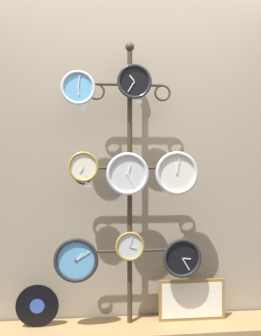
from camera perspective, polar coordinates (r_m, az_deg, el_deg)
name	(u,v)px	position (r m, az deg, el deg)	size (l,w,h in m)	color
shop_wall	(127,139)	(3.00, -0.45, 4.21)	(4.40, 0.04, 2.80)	gray
low_shelf	(131,330)	(3.02, 0.02, -22.43)	(2.20, 0.36, 0.06)	#9E7A4C
display_stand	(130,230)	(2.88, -0.11, -9.05)	(0.79, 0.38, 2.09)	#382D1E
clock_top_left	(78,88)	(2.78, -7.62, 11.47)	(0.24, 0.04, 0.24)	#60A8DB
clock_top_center	(134,82)	(2.82, 0.56, 12.43)	(0.25, 0.04, 0.25)	black
clock_middle_left	(83,167)	(2.75, -6.86, 0.18)	(0.21, 0.04, 0.21)	silver
clock_middle_center	(128,174)	(2.75, -0.43, -0.85)	(0.30, 0.04, 0.30)	silver
clock_middle_right	(177,173)	(2.80, 6.74, -0.74)	(0.31, 0.04, 0.31)	silver
clock_bottom_left	(76,260)	(2.79, -7.91, -13.11)	(0.31, 0.04, 0.31)	#60A8DB
clock_bottom_center	(130,246)	(2.82, -0.09, -11.28)	(0.21, 0.04, 0.21)	silver
clock_bottom_right	(182,258)	(2.88, 7.50, -12.83)	(0.28, 0.04, 0.28)	black
vinyl_record	(37,306)	(3.00, -13.39, -18.90)	(0.30, 0.01, 0.30)	black
picture_frame	(192,300)	(3.08, 8.91, -18.39)	(0.49, 0.02, 0.30)	olive
price_tag_upper	(83,107)	(2.76, -6.93, 8.73)	(0.04, 0.00, 0.03)	white
price_tag_mid	(139,101)	(2.80, 1.26, 9.64)	(0.04, 0.00, 0.03)	white
price_tag_lower	(88,184)	(2.75, -6.26, -2.38)	(0.04, 0.00, 0.03)	white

